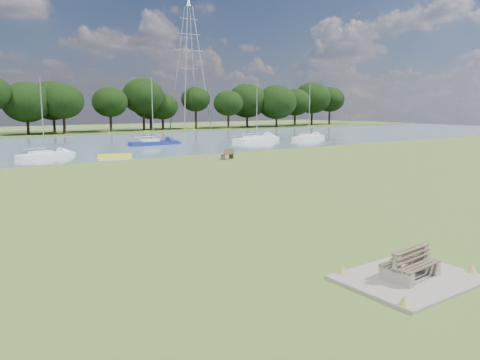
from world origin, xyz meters
TOP-DOWN VIEW (x-y plane):
  - ground at (0.00, 0.00)m, footprint 220.00×220.00m
  - river at (0.00, 42.00)m, footprint 220.00×40.00m
  - concrete_pad at (0.00, -14.00)m, footprint 4.20×3.20m
  - bench_pair at (-0.00, -14.00)m, footprint 1.94×1.25m
  - riverbank_bench at (13.56, 16.86)m, footprint 1.75×1.12m
  - kayak at (4.62, 24.62)m, footprint 3.52×1.87m
  - pylon at (38.63, 70.00)m, footprint 6.77×4.74m
  - tree_line at (8.34, 68.00)m, footprint 158.81×8.75m
  - sailboat_0 at (-1.40, 28.87)m, footprint 5.92×3.53m
  - sailboat_2 at (39.20, 32.43)m, footprint 7.17×3.80m
  - sailboat_3 at (29.87, 33.85)m, footprint 8.61×4.24m
  - sailboat_4 at (14.18, 36.29)m, footprint 6.64×1.92m

SIDE VIEW (x-z plane):
  - ground at x=0.00m, z-range 0.00..0.00m
  - river at x=0.00m, z-range -0.05..0.05m
  - concrete_pad at x=0.00m, z-range 0.00..0.10m
  - kayak at x=4.62m, z-range 0.05..0.39m
  - sailboat_0 at x=-1.40m, z-range -3.59..4.53m
  - bench_pair at x=0.00m, z-range 0.01..1.00m
  - riverbank_bench at x=13.56m, z-range 0.00..1.04m
  - sailboat_2 at x=39.20m, z-range -3.75..4.80m
  - sailboat_3 at x=29.87m, z-range -4.15..5.22m
  - sailboat_4 at x=14.18m, z-range -3.97..5.08m
  - tree_line at x=8.34m, z-range 0.99..11.58m
  - pylon at x=38.63m, z-range 3.77..31.90m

